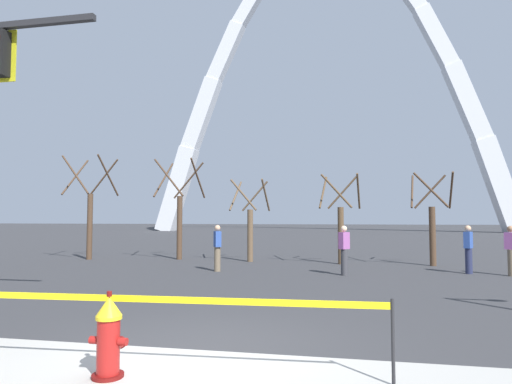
{
  "coord_description": "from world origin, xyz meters",
  "views": [
    {
      "loc": [
        1.93,
        -6.02,
        1.84
      ],
      "look_at": [
        -0.22,
        5.0,
        2.5
      ],
      "focal_mm": 30.98,
      "sensor_mm": 36.0,
      "label": 1
    }
  ],
  "objects_px": {
    "fire_hydrant": "(109,337)",
    "pedestrian_walking_left": "(511,250)",
    "pedestrian_standing_center": "(217,247)",
    "pedestrian_near_trees": "(468,249)",
    "monument_arch": "(326,96)",
    "pedestrian_walking_right": "(344,250)"
  },
  "relations": [
    {
      "from": "fire_hydrant",
      "to": "pedestrian_near_trees",
      "type": "height_order",
      "value": "pedestrian_near_trees"
    },
    {
      "from": "fire_hydrant",
      "to": "pedestrian_walking_left",
      "type": "xyz_separation_m",
      "value": [
        7.92,
        10.59,
        0.35
      ]
    },
    {
      "from": "pedestrian_standing_center",
      "to": "pedestrian_walking_right",
      "type": "relative_size",
      "value": 1.0
    },
    {
      "from": "pedestrian_walking_left",
      "to": "pedestrian_walking_right",
      "type": "height_order",
      "value": "same"
    },
    {
      "from": "fire_hydrant",
      "to": "pedestrian_walking_left",
      "type": "distance_m",
      "value": 13.23
    },
    {
      "from": "pedestrian_walking_left",
      "to": "pedestrian_standing_center",
      "type": "height_order",
      "value": "same"
    },
    {
      "from": "fire_hydrant",
      "to": "monument_arch",
      "type": "relative_size",
      "value": 0.02
    },
    {
      "from": "fire_hydrant",
      "to": "pedestrian_standing_center",
      "type": "height_order",
      "value": "pedestrian_standing_center"
    },
    {
      "from": "pedestrian_standing_center",
      "to": "pedestrian_near_trees",
      "type": "xyz_separation_m",
      "value": [
        8.33,
        0.93,
        0.0
      ]
    },
    {
      "from": "monument_arch",
      "to": "pedestrian_walking_right",
      "type": "relative_size",
      "value": 30.47
    },
    {
      "from": "pedestrian_walking_right",
      "to": "pedestrian_standing_center",
      "type": "bearing_deg",
      "value": 176.52
    },
    {
      "from": "pedestrian_walking_left",
      "to": "pedestrian_near_trees",
      "type": "xyz_separation_m",
      "value": [
        -1.17,
        0.36,
        0.0
      ]
    },
    {
      "from": "pedestrian_near_trees",
      "to": "fire_hydrant",
      "type": "bearing_deg",
      "value": -121.64
    },
    {
      "from": "pedestrian_walking_left",
      "to": "pedestrian_walking_right",
      "type": "distance_m",
      "value": 5.26
    },
    {
      "from": "monument_arch",
      "to": "pedestrian_walking_left",
      "type": "bearing_deg",
      "value": -80.83
    },
    {
      "from": "pedestrian_walking_left",
      "to": "fire_hydrant",
      "type": "bearing_deg",
      "value": -126.77
    },
    {
      "from": "fire_hydrant",
      "to": "pedestrian_walking_left",
      "type": "relative_size",
      "value": 0.62
    },
    {
      "from": "fire_hydrant",
      "to": "monument_arch",
      "type": "height_order",
      "value": "monument_arch"
    },
    {
      "from": "pedestrian_walking_left",
      "to": "pedestrian_near_trees",
      "type": "distance_m",
      "value": 1.22
    },
    {
      "from": "pedestrian_walking_right",
      "to": "pedestrian_near_trees",
      "type": "distance_m",
      "value": 4.2
    },
    {
      "from": "pedestrian_near_trees",
      "to": "pedestrian_standing_center",
      "type": "bearing_deg",
      "value": -173.65
    },
    {
      "from": "pedestrian_walking_left",
      "to": "pedestrian_near_trees",
      "type": "height_order",
      "value": "same"
    }
  ]
}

